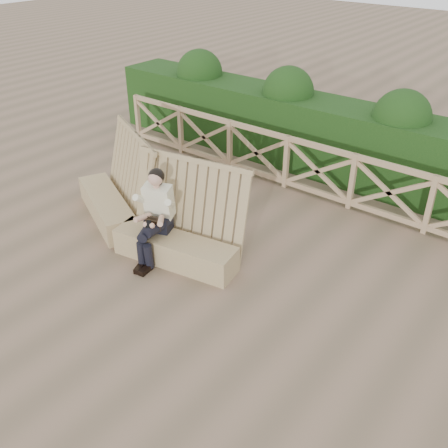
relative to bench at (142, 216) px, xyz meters
The scene contains 5 objects.
ground 1.68m from the bench, 13.86° to the right, with size 60.00×60.00×0.00m, color brown.
bench is the anchor object (origin of this frame).
woman 0.75m from the bench, 21.81° to the right, with size 0.59×0.98×1.48m.
guardrail 3.49m from the bench, 62.91° to the left, with size 10.10×0.09×1.10m.
hedge 4.61m from the bench, 69.74° to the left, with size 12.00×1.20×1.50m, color black.
Camera 1 is at (4.00, -4.43, 4.63)m, focal length 40.00 mm.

